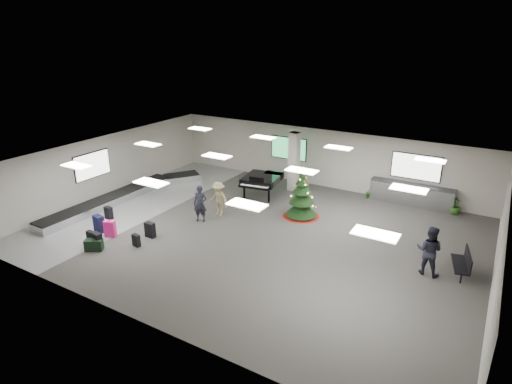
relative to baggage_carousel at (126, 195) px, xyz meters
The scene contains 20 objects.
ground 7.84m from the baggage_carousel, ahead, with size 18.00×18.00×0.00m, color #383633.
room_envelope 7.79m from the baggage_carousel, ahead, with size 18.02×14.02×3.21m.
baggage_carousel is the anchor object (origin of this frame).
service_counter 14.50m from the baggage_carousel, 27.67° to the left, with size 4.05×0.65×1.08m.
suitcase_0 5.37m from the baggage_carousel, 54.88° to the right, with size 0.47×0.32×0.69m.
suitcase_1 5.00m from the baggage_carousel, 58.96° to the right, with size 0.38×0.22×0.59m.
pink_suitcase 4.35m from the baggage_carousel, 51.60° to the right, with size 0.53×0.43×0.74m.
suitcase_3 4.92m from the baggage_carousel, 31.64° to the right, with size 0.44×0.24×0.68m.
navy_suitcase 3.86m from the baggage_carousel, 59.86° to the right, with size 0.53×0.37×0.77m.
green_duffel 5.52m from the baggage_carousel, 56.04° to the right, with size 0.76×0.65×0.48m.
suitcase_7 5.51m from the baggage_carousel, 39.07° to the right, with size 0.38×0.24×0.53m.
suitcase_8 2.50m from the baggage_carousel, 60.83° to the right, with size 0.43×0.28×0.61m.
christmas_tree 9.15m from the baggage_carousel, 16.76° to the left, with size 1.72×1.72×2.45m.
grand_piano 7.07m from the baggage_carousel, 34.34° to the left, with size 2.04×2.46×1.27m.
bench 15.90m from the baggage_carousel, ahead, with size 0.80×1.53×0.92m.
traveler_a 5.08m from the baggage_carousel, ahead, with size 0.62×0.41×1.70m, color black.
traveler_b 5.44m from the baggage_carousel, ahead, with size 1.07×0.61×1.65m, color #918059.
traveler_bench 14.78m from the baggage_carousel, ahead, with size 0.89×0.70×1.84m, color black.
potted_plant_left 12.65m from the baggage_carousel, 31.23° to the left, with size 0.39×0.32×0.72m, color #1D4616.
potted_plant_right 16.28m from the baggage_carousel, 23.85° to the left, with size 0.51×0.51×0.91m, color #1D4616.
Camera 1 is at (8.47, -14.36, 8.16)m, focal length 30.00 mm.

